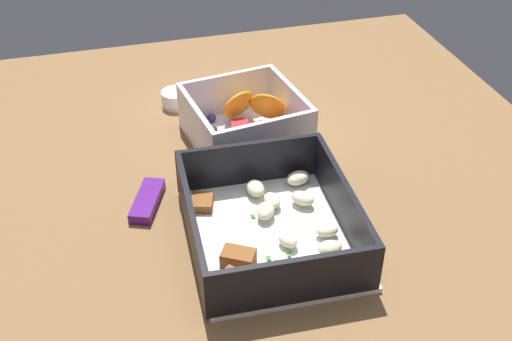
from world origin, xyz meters
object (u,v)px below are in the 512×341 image
at_px(fruit_bowl, 245,125).
at_px(pasta_container, 270,226).
at_px(paper_cup_liner, 176,99).
at_px(candy_bar, 147,201).

bearing_deg(fruit_bowl, pasta_container, 173.24).
relative_size(pasta_container, paper_cup_liner, 5.22).
xyz_separation_m(fruit_bowl, paper_cup_liner, (0.11, 0.07, -0.01)).
distance_m(pasta_container, paper_cup_liner, 0.30).
distance_m(fruit_bowl, candy_bar, 0.17).
relative_size(pasta_container, fruit_bowl, 1.34).
relative_size(candy_bar, paper_cup_liner, 1.80).
xyz_separation_m(pasta_container, paper_cup_liner, (0.30, 0.05, -0.01)).
relative_size(pasta_container, candy_bar, 2.90).
height_order(candy_bar, paper_cup_liner, paper_cup_liner).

